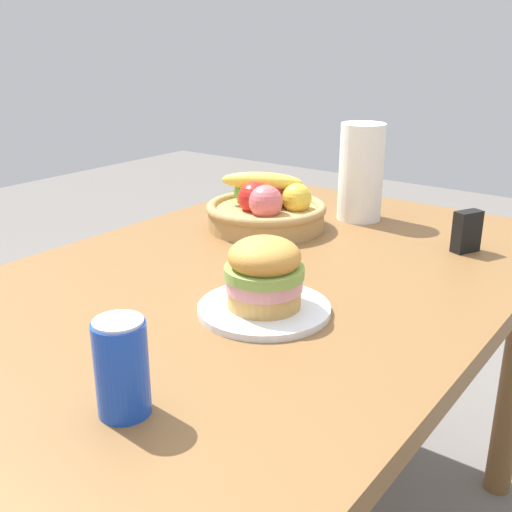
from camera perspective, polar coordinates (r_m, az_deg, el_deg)
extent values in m
cube|color=brown|center=(1.21, 0.28, -2.53)|extent=(1.40, 0.90, 0.04)
cylinder|color=brown|center=(2.02, 2.28, -4.62)|extent=(0.07, 0.07, 0.71)
cylinder|color=white|center=(1.04, 0.76, -4.90)|extent=(0.23, 0.23, 0.01)
cylinder|color=tan|center=(1.03, 0.76, -3.84)|extent=(0.12, 0.12, 0.03)
cylinder|color=pink|center=(1.02, 0.77, -2.51)|extent=(0.13, 0.13, 0.02)
cylinder|color=#84A84C|center=(1.02, 0.77, -1.46)|extent=(0.13, 0.13, 0.02)
ellipsoid|color=gold|center=(1.01, 0.78, -0.04)|extent=(0.12, 0.12, 0.06)
cylinder|color=blue|center=(0.77, -12.32, -10.16)|extent=(0.07, 0.07, 0.12)
cylinder|color=silver|center=(0.74, -12.67, -5.95)|extent=(0.06, 0.06, 0.00)
cylinder|color=tan|center=(1.49, 0.93, 3.57)|extent=(0.28, 0.28, 0.05)
torus|color=tan|center=(1.48, 0.94, 4.50)|extent=(0.29, 0.29, 0.02)
sphere|color=maroon|center=(1.50, 1.94, 5.69)|extent=(0.07, 0.07, 0.07)
sphere|color=#6BAD38|center=(1.53, -0.62, 6.13)|extent=(0.08, 0.08, 0.08)
sphere|color=red|center=(1.46, -0.15, 5.40)|extent=(0.08, 0.08, 0.08)
sphere|color=#D16066|center=(1.42, 0.90, 5.03)|extent=(0.08, 0.08, 0.08)
sphere|color=gold|center=(1.47, 3.79, 5.36)|extent=(0.07, 0.07, 0.07)
ellipsoid|color=yellow|center=(1.49, 0.53, 6.94)|extent=(0.13, 0.20, 0.05)
cylinder|color=white|center=(1.56, 9.70, 7.66)|extent=(0.11, 0.11, 0.24)
cube|color=black|center=(1.39, 18.95, 2.16)|extent=(0.07, 0.05, 0.09)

